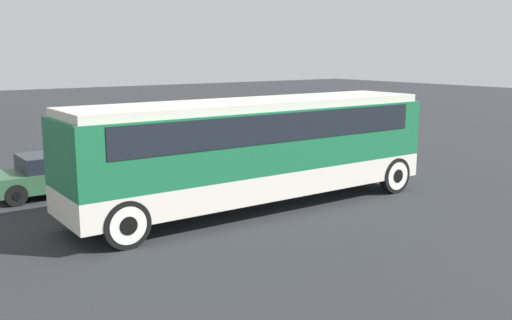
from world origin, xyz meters
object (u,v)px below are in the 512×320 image
object	(u,v)px
parked_car_near	(224,136)
parked_car_mid	(60,173)
parked_car_far	(104,147)
tour_bus	(259,143)

from	to	relation	value
parked_car_near	parked_car_mid	size ratio (longest dim) A/B	1.08
parked_car_far	tour_bus	bearing A→B (deg)	-82.34
tour_bus	parked_car_far	bearing A→B (deg)	97.66
parked_car_near	parked_car_far	bearing A→B (deg)	-179.68
parked_car_mid	parked_car_far	size ratio (longest dim) A/B	0.95
tour_bus	parked_car_near	size ratio (longest dim) A/B	2.51
parked_car_far	parked_car_near	bearing A→B (deg)	0.32
parked_car_mid	parked_car_far	world-z (taller)	parked_car_far
parked_car_mid	parked_car_near	bearing A→B (deg)	24.76
tour_bus	parked_car_far	xyz separation A→B (m)	(-1.21, 9.02, -1.23)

